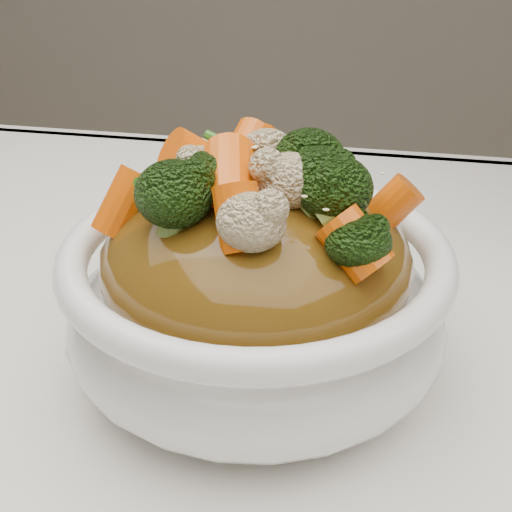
# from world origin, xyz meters

# --- Properties ---
(tablecloth) EXTENTS (1.20, 0.80, 0.04)m
(tablecloth) POSITION_xyz_m (0.00, 0.00, 0.73)
(tablecloth) COLOR white
(tablecloth) RESTS_ON dining_table
(bowl) EXTENTS (0.28, 0.28, 0.08)m
(bowl) POSITION_xyz_m (0.03, 0.03, 0.79)
(bowl) COLOR white
(bowl) RESTS_ON tablecloth
(sauce_base) EXTENTS (0.22, 0.22, 0.09)m
(sauce_base) POSITION_xyz_m (0.03, 0.03, 0.82)
(sauce_base) COLOR #5F3E10
(sauce_base) RESTS_ON bowl
(carrots) EXTENTS (0.22, 0.22, 0.05)m
(carrots) POSITION_xyz_m (0.03, 0.03, 0.88)
(carrots) COLOR #F25F07
(carrots) RESTS_ON sauce_base
(broccoli) EXTENTS (0.22, 0.22, 0.04)m
(broccoli) POSITION_xyz_m (0.03, 0.03, 0.88)
(broccoli) COLOR black
(broccoli) RESTS_ON sauce_base
(cauliflower) EXTENTS (0.22, 0.22, 0.04)m
(cauliflower) POSITION_xyz_m (0.03, 0.03, 0.88)
(cauliflower) COLOR beige
(cauliflower) RESTS_ON sauce_base
(scallions) EXTENTS (0.17, 0.17, 0.02)m
(scallions) POSITION_xyz_m (0.03, 0.03, 0.89)
(scallions) COLOR #2C721A
(scallions) RESTS_ON sauce_base
(sesame_seeds) EXTENTS (0.20, 0.20, 0.01)m
(sesame_seeds) POSITION_xyz_m (0.03, 0.03, 0.89)
(sesame_seeds) COLOR beige
(sesame_seeds) RESTS_ON sauce_base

